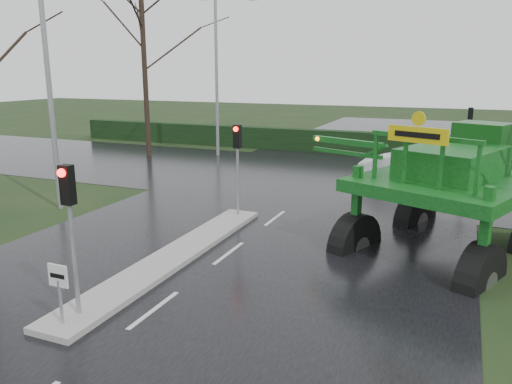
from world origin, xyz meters
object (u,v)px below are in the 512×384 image
at_px(keep_left_sign, 59,284).
at_px(traffic_signal_far, 469,125).
at_px(traffic_signal_near, 69,208).
at_px(street_light_left_near, 52,55).
at_px(crop_sprayer, 363,165).
at_px(street_light_left_far, 221,61).
at_px(white_sedan, 404,185).
at_px(traffic_signal_mid, 237,150).

distance_m(keep_left_sign, traffic_signal_far, 22.93).
bearing_deg(traffic_signal_near, street_light_left_near, 134.53).
xyz_separation_m(keep_left_sign, street_light_left_near, (-6.89, 7.50, 4.93)).
relative_size(keep_left_sign, traffic_signal_far, 0.38).
bearing_deg(street_light_left_near, crop_sprayer, 1.67).
bearing_deg(keep_left_sign, street_light_left_near, 132.59).
bearing_deg(street_light_left_near, traffic_signal_near, -45.47).
relative_size(traffic_signal_far, street_light_left_near, 0.35).
height_order(street_light_left_far, white_sedan, street_light_left_far).
distance_m(keep_left_sign, white_sedan, 18.05).
bearing_deg(street_light_left_far, white_sedan, -19.37).
bearing_deg(traffic_signal_near, keep_left_sign, -90.00).
xyz_separation_m(traffic_signal_near, crop_sprayer, (4.80, 7.35, -0.01)).
distance_m(traffic_signal_near, street_light_left_near, 10.40).
distance_m(traffic_signal_near, white_sedan, 17.74).
relative_size(traffic_signal_mid, crop_sprayer, 0.39).
bearing_deg(traffic_signal_far, keep_left_sign, 70.07).
distance_m(street_light_left_near, street_light_left_far, 14.00).
relative_size(keep_left_sign, traffic_signal_mid, 0.38).
xyz_separation_m(street_light_left_far, white_sedan, (12.00, -4.22, -5.99)).
relative_size(keep_left_sign, street_light_left_far, 0.14).
relative_size(traffic_signal_near, white_sedan, 0.81).
xyz_separation_m(traffic_signal_far, street_light_left_far, (-14.69, -0.01, 3.40)).
bearing_deg(traffic_signal_near, traffic_signal_far, 69.64).
xyz_separation_m(traffic_signal_mid, white_sedan, (5.11, 8.29, -2.59)).
distance_m(traffic_signal_mid, crop_sprayer, 4.94).
distance_m(traffic_signal_mid, traffic_signal_far, 14.75).
relative_size(traffic_signal_near, street_light_left_far, 0.35).
bearing_deg(traffic_signal_mid, traffic_signal_far, 58.07).
distance_m(keep_left_sign, street_light_left_far, 23.11).
xyz_separation_m(crop_sprayer, white_sedan, (0.31, 9.44, -2.58)).
bearing_deg(crop_sprayer, traffic_signal_far, 100.03).
height_order(traffic_signal_near, white_sedan, traffic_signal_near).
bearing_deg(street_light_left_far, crop_sprayer, -49.43).
bearing_deg(white_sedan, street_light_left_near, 130.04).
distance_m(traffic_signal_far, crop_sprayer, 13.99).
relative_size(traffic_signal_mid, white_sedan, 0.81).
bearing_deg(street_light_left_near, street_light_left_far, 90.00).
xyz_separation_m(traffic_signal_near, street_light_left_near, (-6.89, 7.01, 3.40)).
distance_m(traffic_signal_far, street_light_left_far, 15.08).
height_order(street_light_left_near, crop_sprayer, street_light_left_near).
bearing_deg(crop_sprayer, white_sedan, 110.53).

